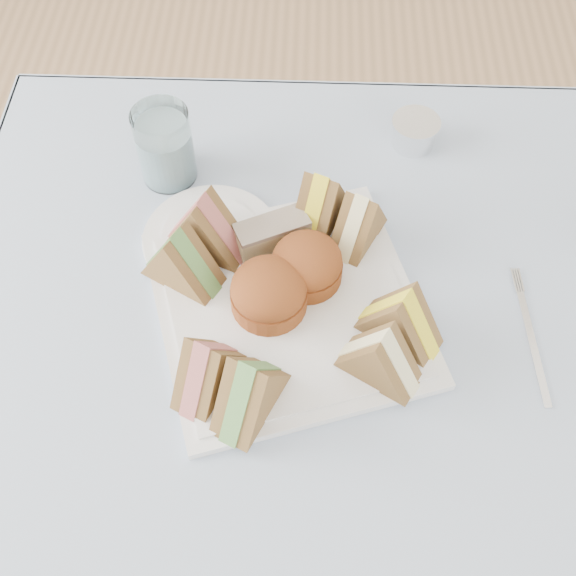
{
  "coord_description": "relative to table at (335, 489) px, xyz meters",
  "views": [
    {
      "loc": [
        -0.06,
        -0.36,
        1.5
      ],
      "look_at": [
        -0.08,
        0.1,
        0.8
      ],
      "focal_mm": 45.0,
      "sensor_mm": 36.0,
      "label": 1
    }
  ],
  "objects": [
    {
      "name": "floor",
      "position": [
        0.0,
        0.0,
        -0.37
      ],
      "size": [
        4.0,
        4.0,
        0.0
      ],
      "primitive_type": "plane",
      "color": "#9E7751",
      "rests_on": "ground"
    },
    {
      "name": "table",
      "position": [
        0.0,
        0.0,
        0.0
      ],
      "size": [
        0.9,
        0.9,
        0.74
      ],
      "primitive_type": "cube",
      "color": "brown",
      "rests_on": "floor"
    },
    {
      "name": "tablecloth",
      "position": [
        0.0,
        0.0,
        0.37
      ],
      "size": [
        1.02,
        1.02,
        0.01
      ],
      "primitive_type": "cube",
      "color": "#A2BED5",
      "rests_on": "table"
    },
    {
      "name": "serving_plate",
      "position": [
        -0.08,
        0.1,
        0.38
      ],
      "size": [
        0.39,
        0.39,
        0.01
      ],
      "primitive_type": "cube",
      "rotation": [
        0.0,
        0.0,
        0.31
      ],
      "color": "white",
      "rests_on": "tablecloth"
    },
    {
      "name": "sandwich_fl_a",
      "position": [
        -0.16,
        -0.01,
        0.43
      ],
      "size": [
        0.08,
        0.11,
        0.09
      ],
      "primitive_type": null,
      "rotation": [
        0.0,
        0.0,
        1.12
      ],
      "color": "brown",
      "rests_on": "serving_plate"
    },
    {
      "name": "sandwich_fl_b",
      "position": [
        -0.11,
        -0.03,
        0.43
      ],
      "size": [
        0.09,
        0.11,
        0.09
      ],
      "primitive_type": null,
      "rotation": [
        0.0,
        0.0,
        1.12
      ],
      "color": "brown",
      "rests_on": "serving_plate"
    },
    {
      "name": "sandwich_fr_a",
      "position": [
        0.05,
        0.06,
        0.43
      ],
      "size": [
        0.11,
        0.09,
        0.09
      ],
      "primitive_type": null,
      "rotation": [
        0.0,
        0.0,
        -0.57
      ],
      "color": "brown",
      "rests_on": "serving_plate"
    },
    {
      "name": "sandwich_fr_b",
      "position": [
        0.03,
        0.01,
        0.43
      ],
      "size": [
        0.1,
        0.09,
        0.08
      ],
      "primitive_type": null,
      "rotation": [
        0.0,
        0.0,
        -0.54
      ],
      "color": "brown",
      "rests_on": "serving_plate"
    },
    {
      "name": "sandwich_bl_a",
      "position": [
        -0.21,
        0.13,
        0.43
      ],
      "size": [
        0.11,
        0.09,
        0.09
      ],
      "primitive_type": null,
      "rotation": [
        0.0,
        0.0,
        2.63
      ],
      "color": "brown",
      "rests_on": "serving_plate"
    },
    {
      "name": "sandwich_bl_b",
      "position": [
        -0.18,
        0.18,
        0.44
      ],
      "size": [
        0.12,
        0.09,
        0.09
      ],
      "primitive_type": null,
      "rotation": [
        0.0,
        0.0,
        2.74
      ],
      "color": "brown",
      "rests_on": "serving_plate"
    },
    {
      "name": "sandwich_br_a",
      "position": [
        0.01,
        0.2,
        0.43
      ],
      "size": [
        0.08,
        0.1,
        0.08
      ],
      "primitive_type": null,
      "rotation": [
        0.0,
        0.0,
        -2.05
      ],
      "color": "brown",
      "rests_on": "serving_plate"
    },
    {
      "name": "sandwich_br_b",
      "position": [
        -0.04,
        0.23,
        0.43
      ],
      "size": [
        0.08,
        0.11,
        0.09
      ],
      "primitive_type": null,
      "rotation": [
        0.0,
        0.0,
        -1.98
      ],
      "color": "brown",
      "rests_on": "serving_plate"
    },
    {
      "name": "scone_left",
      "position": [
        -0.1,
        0.1,
        0.42
      ],
      "size": [
        0.11,
        0.11,
        0.06
      ],
      "primitive_type": "cylinder",
      "rotation": [
        0.0,
        0.0,
        0.18
      ],
      "color": "maroon",
      "rests_on": "serving_plate"
    },
    {
      "name": "scone_right",
      "position": [
        -0.06,
        0.14,
        0.42
      ],
      "size": [
        0.12,
        0.12,
        0.06
      ],
      "primitive_type": "cylinder",
      "rotation": [
        0.0,
        0.0,
        0.72
      ],
      "color": "maroon",
      "rests_on": "serving_plate"
    },
    {
      "name": "pastry_slice",
      "position": [
        -0.1,
        0.19,
        0.41
      ],
      "size": [
        0.1,
        0.07,
        0.04
      ],
      "primitive_type": "cube",
      "rotation": [
        0.0,
        0.0,
        0.43
      ],
      "color": "tan",
      "rests_on": "serving_plate"
    },
    {
      "name": "side_plate",
      "position": [
        -0.18,
        0.2,
        0.38
      ],
      "size": [
        0.23,
        0.23,
        0.01
      ],
      "primitive_type": "cylinder",
      "rotation": [
        0.0,
        0.0,
        -0.35
      ],
      "color": "white",
      "rests_on": "tablecloth"
    },
    {
      "name": "water_glass",
      "position": [
        -0.25,
        0.31,
        0.43
      ],
      "size": [
        0.1,
        0.1,
        0.11
      ],
      "primitive_type": "cylinder",
      "rotation": [
        0.0,
        0.0,
        0.42
      ],
      "color": "white",
      "rests_on": "tablecloth"
    },
    {
      "name": "tea_strainer",
      "position": [
        0.09,
        0.39,
        0.4
      ],
      "size": [
        0.08,
        0.08,
        0.04
      ],
      "primitive_type": "cylinder",
      "rotation": [
        0.0,
        0.0,
        0.12
      ],
      "color": "silver",
      "rests_on": "tablecloth"
    },
    {
      "name": "fork",
      "position": [
        0.21,
        0.06,
        0.38
      ],
      "size": [
        0.02,
        0.15,
        0.0
      ],
      "primitive_type": "cube",
      "rotation": [
        0.0,
        0.0,
        0.07
      ],
      "color": "silver",
      "rests_on": "tablecloth"
    }
  ]
}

